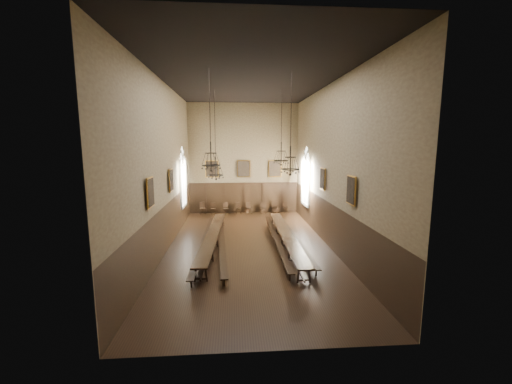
{
  "coord_description": "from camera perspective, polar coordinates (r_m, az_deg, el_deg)",
  "views": [
    {
      "loc": [
        -0.84,
        -16.94,
        5.75
      ],
      "look_at": [
        0.49,
        1.5,
        2.89
      ],
      "focal_mm": 22.0,
      "sensor_mm": 36.0,
      "label": 1
    }
  ],
  "objects": [
    {
      "name": "chair_3",
      "position": [
        26.0,
        -3.19,
        -3.36
      ],
      "size": [
        0.44,
        0.44,
        0.94
      ],
      "rotation": [
        0.0,
        0.0,
        0.07
      ],
      "color": "black",
      "rests_on": "floor"
    },
    {
      "name": "portrait_right_1",
      "position": [
        14.56,
        16.92,
        0.31
      ],
      "size": [
        0.12,
        1.0,
        1.3
      ],
      "color": "#AF7B2A",
      "rests_on": "wall_right"
    },
    {
      "name": "portrait_back_0",
      "position": [
        25.96,
        -8.02,
        4.18
      ],
      "size": [
        1.1,
        0.12,
        1.4
      ],
      "color": "#AF7B2A",
      "rests_on": "wall_back"
    },
    {
      "name": "portrait_left_0",
      "position": [
        18.4,
        -15.2,
        2.08
      ],
      "size": [
        0.12,
        1.0,
        1.3
      ],
      "color": "#AF7B2A",
      "rests_on": "wall_left"
    },
    {
      "name": "chair_1",
      "position": [
        26.15,
        -7.76,
        -3.36
      ],
      "size": [
        0.46,
        0.46,
        0.94
      ],
      "rotation": [
        0.0,
        0.0,
        0.11
      ],
      "color": "black",
      "rests_on": "floor"
    },
    {
      "name": "chandelier_front_right",
      "position": [
        14.86,
        6.25,
        5.25
      ],
      "size": [
        0.88,
        0.88,
        4.61
      ],
      "color": "black",
      "rests_on": "ceiling"
    },
    {
      "name": "wall_back",
      "position": [
        25.99,
        -2.28,
        6.03
      ],
      "size": [
        9.0,
        0.02,
        9.0
      ],
      "primitive_type": "cube",
      "color": "#837550",
      "rests_on": "ground"
    },
    {
      "name": "table_right",
      "position": [
        17.83,
        5.5,
        -8.72
      ],
      "size": [
        0.78,
        10.18,
        0.79
      ],
      "rotation": [
        0.0,
        0.0,
        -0.01
      ],
      "color": "black",
      "rests_on": "floor"
    },
    {
      "name": "bench_right_outer",
      "position": [
        18.38,
        7.12,
        -8.63
      ],
      "size": [
        0.44,
        9.5,
        0.43
      ],
      "rotation": [
        0.0,
        0.0,
        0.02
      ],
      "color": "black",
      "rests_on": "floor"
    },
    {
      "name": "chandelier_front_left",
      "position": [
        14.33,
        -8.2,
        5.96
      ],
      "size": [
        0.85,
        0.85,
        4.37
      ],
      "color": "black",
      "rests_on": "ceiling"
    },
    {
      "name": "chair_6",
      "position": [
        26.29,
        3.42,
        -3.17
      ],
      "size": [
        0.47,
        0.47,
        1.03
      ],
      "rotation": [
        0.0,
        0.0,
        -0.03
      ],
      "color": "black",
      "rests_on": "floor"
    },
    {
      "name": "bench_left_outer",
      "position": [
        17.79,
        -9.41,
        -9.19
      ],
      "size": [
        0.49,
        10.35,
        0.47
      ],
      "rotation": [
        0.0,
        0.0,
        -0.02
      ],
      "color": "black",
      "rests_on": "floor"
    },
    {
      "name": "window_right",
      "position": [
        23.17,
        9.06,
        2.86
      ],
      "size": [
        0.2,
        2.2,
        4.6
      ],
      "primitive_type": null,
      "color": "white",
      "rests_on": "wall_right"
    },
    {
      "name": "chair_2",
      "position": [
        26.01,
        -5.49,
        -3.37
      ],
      "size": [
        0.53,
        0.53,
        0.95
      ],
      "rotation": [
        0.0,
        0.0,
        0.32
      ],
      "color": "black",
      "rests_on": "floor"
    },
    {
      "name": "portrait_right_0",
      "position": [
        18.8,
        12.04,
        2.33
      ],
      "size": [
        0.12,
        1.0,
        1.3
      ],
      "color": "#AF7B2A",
      "rests_on": "wall_right"
    },
    {
      "name": "ceiling",
      "position": [
        17.27,
        -1.34,
        19.67
      ],
      "size": [
        9.0,
        18.0,
        0.02
      ],
      "primitive_type": "cube",
      "color": "black",
      "rests_on": "ground"
    },
    {
      "name": "portrait_back_1",
      "position": [
        25.91,
        -2.26,
        4.25
      ],
      "size": [
        1.1,
        0.12,
        1.4
      ],
      "color": "#AF7B2A",
      "rests_on": "wall_back"
    },
    {
      "name": "chair_7",
      "position": [
        26.44,
        5.37,
        -3.2
      ],
      "size": [
        0.48,
        0.48,
        0.91
      ],
      "rotation": [
        0.0,
        0.0,
        0.23
      ],
      "color": "black",
      "rests_on": "floor"
    },
    {
      "name": "chandelier_back_right",
      "position": [
        19.7,
        4.59,
        6.48
      ],
      "size": [
        0.93,
        0.93,
        4.48
      ],
      "color": "black",
      "rests_on": "ceiling"
    },
    {
      "name": "bench_left_inner",
      "position": [
        17.81,
        -6.21,
        -9.09
      ],
      "size": [
        0.88,
        10.47,
        0.47
      ],
      "rotation": [
        0.0,
        0.0,
        0.05
      ],
      "color": "black",
      "rests_on": "floor"
    },
    {
      "name": "portrait_back_2",
      "position": [
        26.13,
        3.47,
        4.28
      ],
      "size": [
        1.1,
        0.12,
        1.4
      ],
      "color": "#AF7B2A",
      "rests_on": "wall_back"
    },
    {
      "name": "chair_4",
      "position": [
        26.02,
        -1.28,
        -3.34
      ],
      "size": [
        0.51,
        0.51,
        0.93
      ],
      "rotation": [
        0.0,
        0.0,
        0.28
      ],
      "color": "black",
      "rests_on": "floor"
    },
    {
      "name": "chair_0",
      "position": [
        26.24,
        -9.7,
        -3.32
      ],
      "size": [
        0.55,
        0.55,
        1.0
      ],
      "rotation": [
        0.0,
        0.0,
        0.3
      ],
      "color": "black",
      "rests_on": "floor"
    },
    {
      "name": "floor",
      "position": [
        17.91,
        -1.24,
        -9.97
      ],
      "size": [
        9.0,
        18.0,
        0.02
      ],
      "primitive_type": "cube",
      "color": "black",
      "rests_on": "ground"
    },
    {
      "name": "wall_left",
      "position": [
        17.38,
        -16.35,
        4.31
      ],
      "size": [
        0.02,
        18.0,
        9.0
      ],
      "primitive_type": "cube",
      "color": "#837550",
      "rests_on": "ground"
    },
    {
      "name": "window_left",
      "position": [
        22.85,
        -13.16,
        2.66
      ],
      "size": [
        0.2,
        2.2,
        4.6
      ],
      "primitive_type": null,
      "color": "white",
      "rests_on": "wall_left"
    },
    {
      "name": "table_left",
      "position": [
        17.99,
        -7.85,
        -8.62
      ],
      "size": [
        1.18,
        10.07,
        0.78
      ],
      "rotation": [
        0.0,
        0.0,
        -0.05
      ],
      "color": "black",
      "rests_on": "floor"
    },
    {
      "name": "wall_right",
      "position": [
        17.81,
        13.41,
        4.52
      ],
      "size": [
        0.02,
        18.0,
        9.0
      ],
      "primitive_type": "cube",
      "color": "#837550",
      "rests_on": "ground"
    },
    {
      "name": "chandelier_back_left",
      "position": [
        19.75,
        -7.33,
        3.98
      ],
      "size": [
        0.94,
        0.94,
        5.37
      ],
      "color": "black",
      "rests_on": "ceiling"
    },
    {
      "name": "portrait_left_1",
      "position": [
        14.05,
        -18.68,
        -0.07
      ],
      "size": [
        0.12,
        1.0,
        1.3
      ],
      "color": "#AF7B2A",
      "rests_on": "wall_left"
    },
    {
      "name": "chair_5",
      "position": [
        26.1,
        1.28,
        -3.31
      ],
      "size": [
        0.48,
        0.48,
        0.92
      ],
      "rotation": [
        0.0,
        0.0,
        0.19
      ],
      "color": "black",
      "rests_on": "floor"
    },
    {
      "name": "wall_front",
      "position": [
        8.07,
        1.88,
        -0.14
      ],
      "size": [
        9.0,
        0.02,
        9.0
      ],
      "primitive_type": "cube",
      "color": "#837550",
      "rests_on": "ground"
    },
    {
      "name": "bench_right_inner",
      "position": [
        18.16,
        3.66,
        -8.72
      ],
      "size": [
        0.41,
        10.26,
        0.46
      ],
      "rotation": [
        0.0,
        0.0,
        -0.01
      ],
      "color": "black",
      "rests_on": "floor"
    },
    {
      "name": "wainscot_panelling",
      "position": [
        17.55,
        -1.25,
        -6.07
      ],
      "size": [
        9.0,
        18.0,
        2.5
      ],
      "primitive_type": null,
      "color": "black",
      "rests_on": "floor"
    }
  ]
}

